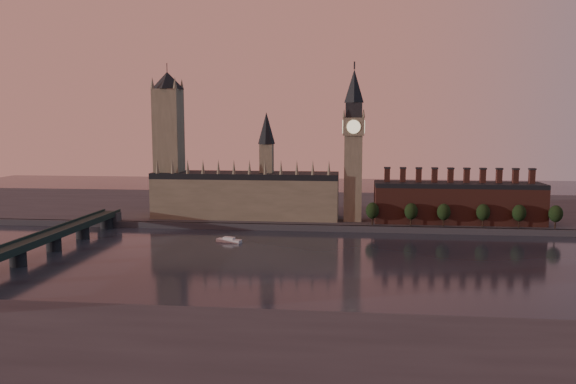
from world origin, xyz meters
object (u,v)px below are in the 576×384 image
Objects in this scene: victoria_tower at (169,139)px; river_boat at (229,240)px; big_ben at (353,143)px; westminster_bridge at (34,245)px.

victoria_tower reaches higher than river_boat.
big_ben is 109.95m from river_boat.
river_boat is at bearing 29.68° from westminster_bridge.
westminster_bridge is at bearing -132.79° from river_boat.
westminster_bridge is at bearing -106.56° from victoria_tower.
big_ben reaches higher than river_boat.
river_boat is (91.85, 52.34, -6.25)m from westminster_bridge.
westminster_bridge is 12.43× the size of river_boat.
big_ben is at bearing -2.20° from victoria_tower.
victoria_tower is 1.01× the size of big_ben.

